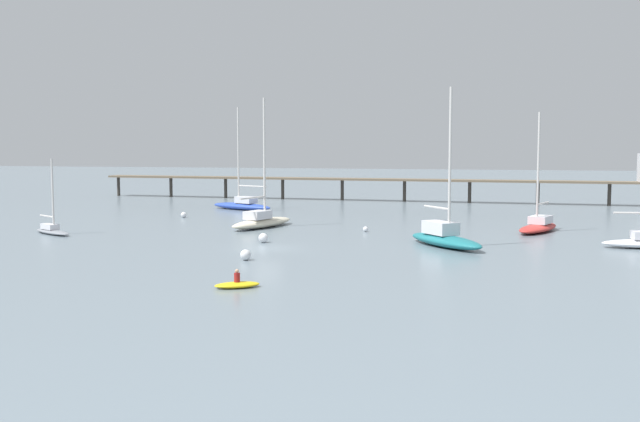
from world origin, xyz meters
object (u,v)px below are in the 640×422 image
(sailboat_blue, at_px, (242,204))
(dinghy_yellow, at_px, (237,284))
(sailboat_gray, at_px, (52,229))
(sailboat_red, at_px, (538,225))
(sailboat_teal, at_px, (445,236))
(mooring_buoy_inner, at_px, (184,215))
(pier, at_px, (503,175))
(mooring_buoy_mid, at_px, (246,255))
(mooring_buoy_far, at_px, (366,229))
(sailboat_cream, at_px, (261,220))
(mooring_buoy_outer, at_px, (263,238))

(sailboat_blue, distance_m, dinghy_yellow, 54.02)
(sailboat_gray, height_order, sailboat_red, sailboat_red)
(sailboat_gray, height_order, sailboat_blue, sailboat_blue)
(sailboat_teal, bearing_deg, mooring_buoy_inner, 150.43)
(pier, bearing_deg, sailboat_blue, -151.29)
(sailboat_teal, xyz_separation_m, mooring_buoy_inner, (-31.57, 17.92, -0.52))
(sailboat_teal, distance_m, mooring_buoy_inner, 36.30)
(dinghy_yellow, distance_m, mooring_buoy_mid, 10.72)
(pier, relative_size, sailboat_red, 7.56)
(dinghy_yellow, bearing_deg, pier, 77.09)
(sailboat_blue, height_order, mooring_buoy_inner, sailboat_blue)
(sailboat_red, xyz_separation_m, mooring_buoy_inner, (-39.85, 4.90, -0.35))
(sailboat_red, xyz_separation_m, mooring_buoy_far, (-16.60, -4.12, -0.42))
(sailboat_blue, bearing_deg, sailboat_gray, -106.73)
(sailboat_teal, xyz_separation_m, sailboat_blue, (-28.45, 29.71, -0.07))
(sailboat_cream, xyz_separation_m, dinghy_yellow, (8.62, -31.53, -0.57))
(mooring_buoy_inner, height_order, mooring_buoy_far, mooring_buoy_inner)
(sailboat_red, height_order, sailboat_cream, sailboat_cream)
(mooring_buoy_outer, distance_m, mooring_buoy_inner, 24.88)
(sailboat_cream, height_order, mooring_buoy_mid, sailboat_cream)
(sailboat_blue, height_order, mooring_buoy_outer, sailboat_blue)
(sailboat_gray, bearing_deg, mooring_buoy_inner, 72.02)
(mooring_buoy_inner, bearing_deg, mooring_buoy_mid, -58.63)
(mooring_buoy_mid, distance_m, mooring_buoy_inner, 33.96)
(sailboat_blue, xyz_separation_m, dinghy_yellow, (17.57, -51.08, -0.58))
(sailboat_teal, relative_size, mooring_buoy_outer, 15.94)
(mooring_buoy_mid, bearing_deg, mooring_buoy_inner, 121.37)
(sailboat_gray, relative_size, mooring_buoy_outer, 8.66)
(mooring_buoy_mid, bearing_deg, sailboat_gray, 154.60)
(mooring_buoy_mid, xyz_separation_m, mooring_buoy_outer, (-1.78, 9.86, 0.01))
(sailboat_gray, xyz_separation_m, sailboat_cream, (17.87, 10.10, 0.26))
(sailboat_red, height_order, mooring_buoy_outer, sailboat_red)
(sailboat_cream, distance_m, mooring_buoy_inner, 14.35)
(mooring_buoy_mid, bearing_deg, pier, 72.26)
(pier, relative_size, dinghy_yellow, 29.53)
(sailboat_cream, distance_m, mooring_buoy_outer, 12.02)
(sailboat_teal, height_order, mooring_buoy_inner, sailboat_teal)
(pier, relative_size, sailboat_teal, 6.65)
(sailboat_gray, height_order, mooring_buoy_mid, sailboat_gray)
(sailboat_gray, relative_size, sailboat_blue, 0.54)
(mooring_buoy_mid, height_order, mooring_buoy_far, mooring_buoy_mid)
(mooring_buoy_inner, bearing_deg, sailboat_gray, -107.98)
(pier, distance_m, dinghy_yellow, 71.33)
(mooring_buoy_mid, bearing_deg, sailboat_red, 47.39)
(pier, bearing_deg, mooring_buoy_outer, -112.78)
(sailboat_red, relative_size, mooring_buoy_mid, 14.51)
(dinghy_yellow, bearing_deg, sailboat_gray, 141.02)
(pier, xyz_separation_m, mooring_buoy_outer, (-20.70, -49.27, -3.79))
(mooring_buoy_inner, bearing_deg, mooring_buoy_outer, -50.28)
(sailboat_red, bearing_deg, dinghy_yellow, -119.13)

